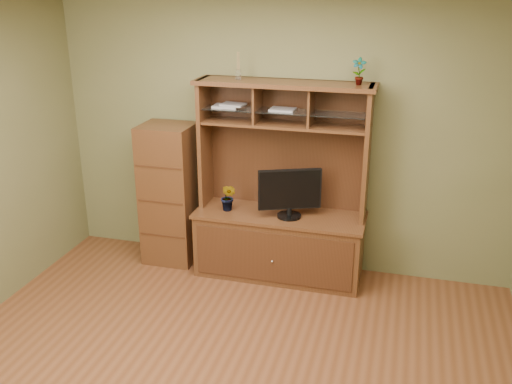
% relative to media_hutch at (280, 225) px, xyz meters
% --- Properties ---
extents(room, '(4.54, 4.04, 2.74)m').
position_rel_media_hutch_xyz_m(room, '(-0.06, -1.73, 0.83)').
color(room, brown).
rests_on(room, ground).
extents(media_hutch, '(1.66, 0.61, 1.90)m').
position_rel_media_hutch_xyz_m(media_hutch, '(0.00, 0.00, 0.00)').
color(media_hutch, '#482A14').
rests_on(media_hutch, room).
extents(monitor, '(0.57, 0.27, 0.47)m').
position_rel_media_hutch_xyz_m(monitor, '(0.10, -0.08, 0.38)').
color(monitor, black).
rests_on(monitor, media_hutch).
extents(orchid_plant, '(0.18, 0.17, 0.28)m').
position_rel_media_hutch_xyz_m(orchid_plant, '(-0.50, -0.08, 0.27)').
color(orchid_plant, '#2C6021').
rests_on(orchid_plant, media_hutch).
extents(top_plant, '(0.12, 0.08, 0.24)m').
position_rel_media_hutch_xyz_m(top_plant, '(0.66, 0.08, 1.50)').
color(top_plant, '#325F21').
rests_on(top_plant, media_hutch).
extents(reed_diffuser, '(0.05, 0.05, 0.25)m').
position_rel_media_hutch_xyz_m(reed_diffuser, '(-0.43, 0.08, 1.48)').
color(reed_diffuser, silver).
rests_on(reed_diffuser, media_hutch).
extents(magazines, '(0.78, 0.19, 0.04)m').
position_rel_media_hutch_xyz_m(magazines, '(-0.36, 0.08, 1.13)').
color(magazines, '#9D9DA1').
rests_on(magazines, media_hutch).
extents(side_cabinet, '(0.51, 0.47, 1.44)m').
position_rel_media_hutch_xyz_m(side_cabinet, '(-1.16, 0.02, 0.20)').
color(side_cabinet, '#482A14').
rests_on(side_cabinet, room).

